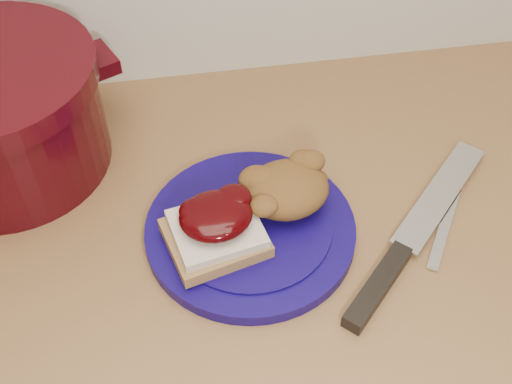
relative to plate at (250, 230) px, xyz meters
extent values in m
cylinder|color=#0F054E|center=(0.00, 0.00, 0.00)|extent=(0.27, 0.27, 0.02)
cube|color=olive|center=(-0.04, -0.02, 0.02)|extent=(0.12, 0.11, 0.02)
cube|color=beige|center=(-0.04, -0.02, 0.03)|extent=(0.11, 0.10, 0.01)
ellipsoid|color=black|center=(-0.04, -0.01, 0.05)|extent=(0.09, 0.08, 0.02)
ellipsoid|color=brown|center=(0.05, 0.02, 0.04)|extent=(0.11, 0.10, 0.05)
cube|color=black|center=(0.12, -0.10, 0.00)|extent=(0.10, 0.10, 0.02)
cube|color=silver|center=(0.23, 0.01, 0.00)|extent=(0.16, 0.17, 0.00)
cube|color=silver|center=(0.23, -0.01, 0.00)|extent=(0.10, 0.15, 0.00)
cylinder|color=#34050A|center=(-0.28, 0.17, 0.05)|extent=(0.33, 0.33, 0.12)
cube|color=#34050A|center=(-0.15, 0.23, 0.09)|extent=(0.05, 0.07, 0.02)
camera|label=1|loc=(-0.07, -0.45, 0.58)|focal=45.00mm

